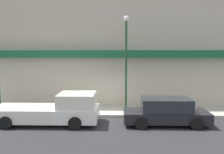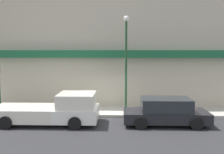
% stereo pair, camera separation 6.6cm
% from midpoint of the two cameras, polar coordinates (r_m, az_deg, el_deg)
% --- Properties ---
extents(ground_plane, '(80.00, 80.00, 0.00)m').
position_cam_midpoint_polar(ground_plane, '(15.23, -0.68, -9.30)').
color(ground_plane, '#2D2D30').
extents(sidewalk, '(36.00, 2.46, 0.17)m').
position_cam_midpoint_polar(sidewalk, '(16.39, -0.50, -7.86)').
color(sidewalk, '#B7B2A8').
rests_on(sidewalk, ground).
extents(building, '(19.80, 3.80, 10.82)m').
position_cam_midpoint_polar(building, '(18.60, -0.25, 6.14)').
color(building, '#BCB29E').
rests_on(building, ground).
extents(pickup_truck, '(5.79, 2.31, 1.71)m').
position_cam_midpoint_polar(pickup_truck, '(14.27, -13.14, -7.41)').
color(pickup_truck, white).
rests_on(pickup_truck, ground).
extents(parked_car, '(4.58, 2.00, 1.46)m').
position_cam_midpoint_polar(parked_car, '(14.04, 12.29, -7.78)').
color(parked_car, black).
rests_on(parked_car, ground).
extents(fire_hydrant, '(0.20, 0.20, 0.76)m').
position_cam_midpoint_polar(fire_hydrant, '(16.24, 12.83, -6.49)').
color(fire_hydrant, '#196633').
rests_on(fire_hydrant, sidewalk).
extents(street_lamp, '(0.36, 0.36, 5.99)m').
position_cam_midpoint_polar(street_lamp, '(15.63, 3.36, 5.48)').
color(street_lamp, '#1E4728').
rests_on(street_lamp, sidewalk).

